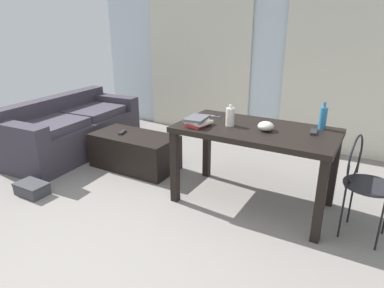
% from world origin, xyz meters
% --- Properties ---
extents(ground_plane, '(8.51, 8.51, 0.00)m').
position_xyz_m(ground_plane, '(0.00, 1.37, 0.00)').
color(ground_plane, gray).
extents(wall_back, '(5.73, 0.10, 2.57)m').
position_xyz_m(wall_back, '(0.00, 3.54, 1.29)').
color(wall_back, silver).
rests_on(wall_back, ground).
extents(curtains, '(3.91, 0.03, 2.35)m').
position_xyz_m(curtains, '(0.00, 3.46, 1.17)').
color(curtains, beige).
rests_on(curtains, ground).
extents(couch, '(0.98, 1.92, 0.72)m').
position_xyz_m(couch, '(-2.09, 1.76, 0.30)').
color(couch, '#38333D').
rests_on(couch, ground).
extents(coffee_table, '(1.02, 0.52, 0.41)m').
position_xyz_m(coffee_table, '(-1.00, 1.75, 0.21)').
color(coffee_table, black).
rests_on(coffee_table, ground).
extents(craft_table, '(1.43, 0.76, 0.76)m').
position_xyz_m(craft_table, '(0.52, 1.64, 0.66)').
color(craft_table, black).
rests_on(craft_table, ground).
extents(wire_chair, '(0.40, 0.41, 0.85)m').
position_xyz_m(wire_chair, '(1.44, 1.58, 0.53)').
color(wire_chair, black).
rests_on(wire_chair, ground).
extents(bottle_near, '(0.07, 0.07, 0.25)m').
position_xyz_m(bottle_near, '(1.04, 1.90, 0.87)').
color(bottle_near, teal).
rests_on(bottle_near, craft_table).
extents(bottle_far, '(0.08, 0.08, 0.20)m').
position_xyz_m(bottle_far, '(0.28, 1.59, 0.85)').
color(bottle_far, beige).
rests_on(bottle_far, craft_table).
extents(bowl, '(0.14, 0.14, 0.08)m').
position_xyz_m(bowl, '(0.62, 1.60, 0.81)').
color(bowl, beige).
rests_on(bowl, craft_table).
extents(book_stack, '(0.23, 0.26, 0.08)m').
position_xyz_m(book_stack, '(0.02, 1.44, 0.81)').
color(book_stack, red).
rests_on(book_stack, craft_table).
extents(tv_remote_on_table, '(0.08, 0.16, 0.02)m').
position_xyz_m(tv_remote_on_table, '(1.00, 1.74, 0.77)').
color(tv_remote_on_table, '#232326').
rests_on(tv_remote_on_table, craft_table).
extents(scissors, '(0.11, 0.04, 0.00)m').
position_xyz_m(scissors, '(0.04, 1.81, 0.77)').
color(scissors, '#9EA0A5').
rests_on(scissors, craft_table).
extents(tv_remote_primary, '(0.08, 0.15, 0.02)m').
position_xyz_m(tv_remote_primary, '(-1.16, 1.73, 0.43)').
color(tv_remote_primary, '#232326').
rests_on(tv_remote_primary, coffee_table).
extents(shoebox, '(0.33, 0.21, 0.13)m').
position_xyz_m(shoebox, '(-1.48, 0.68, 0.06)').
color(shoebox, '#38383D').
rests_on(shoebox, ground).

